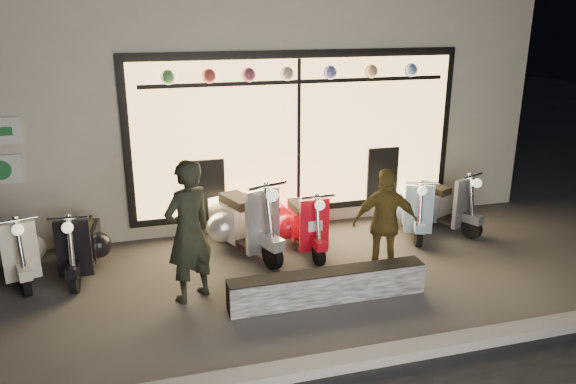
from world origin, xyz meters
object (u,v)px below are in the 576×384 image
object	(u,v)px
scooter_silver	(241,220)
scooter_red	(302,222)
man	(189,231)
woman	(385,223)
graffiti_barrier	(328,286)

from	to	relation	value
scooter_silver	scooter_red	size ratio (longest dim) A/B	1.19
man	woman	size ratio (longest dim) A/B	1.20
graffiti_barrier	scooter_silver	size ratio (longest dim) A/B	1.54
scooter_silver	scooter_red	bearing A→B (deg)	-29.32
scooter_silver	graffiti_barrier	bearing A→B (deg)	-88.60
graffiti_barrier	scooter_silver	xyz separation A→B (m)	(-0.72, 1.88, 0.27)
scooter_red	woman	xyz separation A→B (m)	(0.79, -1.21, 0.35)
graffiti_barrier	woman	xyz separation A→B (m)	(0.99, 0.51, 0.55)
graffiti_barrier	scooter_red	world-z (taller)	scooter_red
man	woman	xyz separation A→B (m)	(2.60, -0.02, -0.15)
scooter_red	woman	size ratio (longest dim) A/B	0.91
scooter_silver	woman	bearing A→B (deg)	-58.22
man	scooter_red	bearing A→B (deg)	-177.70
graffiti_barrier	woman	size ratio (longest dim) A/B	1.68
scooter_red	man	xyz separation A→B (m)	(-1.81, -1.19, 0.51)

